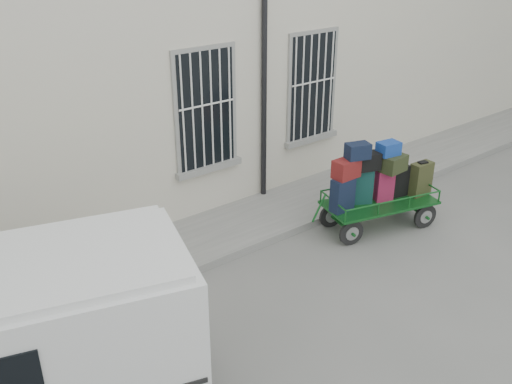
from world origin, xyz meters
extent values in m
plane|color=slate|center=(0.00, 0.00, 0.00)|extent=(80.00, 80.00, 0.00)
cube|color=beige|center=(0.00, 5.50, 3.00)|extent=(24.00, 5.00, 6.00)
cylinder|color=black|center=(0.95, 2.92, 2.80)|extent=(0.11, 0.11, 5.60)
cube|color=black|center=(-0.40, 2.98, 2.25)|extent=(1.20, 0.08, 2.20)
cube|color=gray|center=(-0.40, 2.96, 1.09)|extent=(1.45, 0.22, 0.12)
cube|color=black|center=(2.30, 2.98, 2.25)|extent=(1.20, 0.08, 2.20)
cube|color=gray|center=(2.30, 2.96, 1.09)|extent=(1.45, 0.22, 0.12)
cube|color=slate|center=(0.00, 2.20, 0.07)|extent=(24.00, 1.70, 0.15)
cylinder|color=black|center=(1.05, 0.45, 0.25)|extent=(0.49, 0.18, 0.49)
cylinder|color=gray|center=(1.05, 0.45, 0.25)|extent=(0.28, 0.15, 0.27)
cylinder|color=black|center=(1.24, 1.17, 0.25)|extent=(0.49, 0.18, 0.49)
cylinder|color=gray|center=(1.24, 1.17, 0.25)|extent=(0.28, 0.15, 0.27)
cylinder|color=black|center=(2.66, 0.03, 0.25)|extent=(0.49, 0.18, 0.49)
cylinder|color=gray|center=(2.66, 0.03, 0.25)|extent=(0.28, 0.15, 0.27)
cylinder|color=black|center=(2.85, 0.75, 0.25)|extent=(0.49, 0.18, 0.49)
cylinder|color=gray|center=(2.85, 0.75, 0.25)|extent=(0.28, 0.15, 0.27)
cube|color=#12511C|center=(1.95, 0.60, 0.54)|extent=(2.34, 1.50, 0.05)
cylinder|color=#12511C|center=(0.67, 0.94, 0.69)|extent=(0.28, 0.11, 0.55)
cube|color=black|center=(1.09, 0.78, 0.88)|extent=(0.44, 0.25, 0.63)
cube|color=black|center=(1.09, 0.78, 1.21)|extent=(0.20, 0.16, 0.03)
cube|color=#0E3134|center=(1.59, 0.83, 0.91)|extent=(0.53, 0.44, 0.70)
cube|color=black|center=(1.59, 0.83, 1.27)|extent=(0.22, 0.16, 0.03)
cube|color=maroon|center=(2.04, 0.60, 0.88)|extent=(0.39, 0.32, 0.62)
cube|color=black|center=(2.04, 0.60, 1.20)|extent=(0.16, 0.13, 0.03)
cube|color=black|center=(2.42, 0.58, 0.88)|extent=(0.42, 0.30, 0.63)
cube|color=black|center=(2.42, 0.58, 1.20)|extent=(0.18, 0.15, 0.03)
cube|color=#32351A|center=(2.80, 0.33, 0.90)|extent=(0.46, 0.25, 0.67)
cube|color=black|center=(2.80, 0.33, 1.25)|extent=(0.20, 0.15, 0.03)
cube|color=maroon|center=(1.19, 0.82, 1.37)|extent=(0.49, 0.31, 0.35)
cube|color=black|center=(1.66, 0.75, 1.42)|extent=(0.52, 0.41, 0.32)
cube|color=black|center=(2.11, 0.49, 1.35)|extent=(0.51, 0.36, 0.31)
cube|color=black|center=(1.39, 0.76, 1.69)|extent=(0.49, 0.39, 0.28)
cube|color=navy|center=(2.05, 0.60, 1.63)|extent=(0.44, 0.34, 0.25)
cube|color=black|center=(-3.15, -0.74, 1.54)|extent=(0.42, 1.32, 0.54)
cube|color=black|center=(-3.16, -0.73, 0.42)|extent=(0.60, 1.76, 0.21)
cube|color=white|center=(-3.12, -0.74, 0.64)|extent=(0.14, 0.40, 0.12)
cylinder|color=black|center=(-3.61, 0.33, 0.33)|extent=(0.70, 0.39, 0.66)
camera|label=1|loc=(-5.96, -5.67, 5.42)|focal=40.00mm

